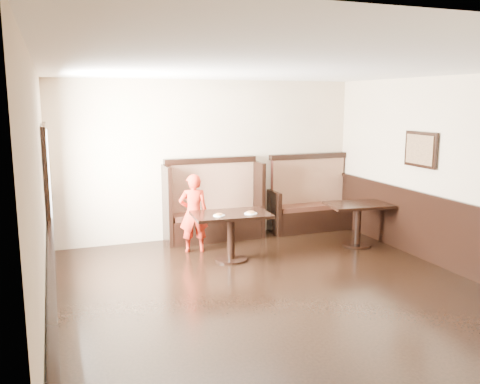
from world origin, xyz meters
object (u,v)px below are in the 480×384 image
booth_main (213,210)px  table_main (231,224)px  table_neighbor (358,214)px  booth_neighbor (310,205)px  child (194,213)px

booth_main → table_main: 1.29m
booth_main → table_neighbor: booth_main is taller
booth_main → table_neighbor: bearing=-30.1°
booth_neighbor → table_main: booth_neighbor is taller
booth_neighbor → child: 2.58m
table_main → child: size_ratio=0.95×
booth_main → table_main: size_ratio=1.44×
booth_main → table_neighbor: (2.18, -1.26, 0.02)m
booth_neighbor → child: (-2.49, -0.65, 0.16)m
booth_neighbor → booth_main: bearing=179.9°
table_neighbor → child: 2.79m
booth_main → table_main: bearing=-95.2°
table_main → table_neighbor: bearing=4.6°
table_main → table_neighbor: 2.30m
booth_main → table_neighbor: size_ratio=1.56×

